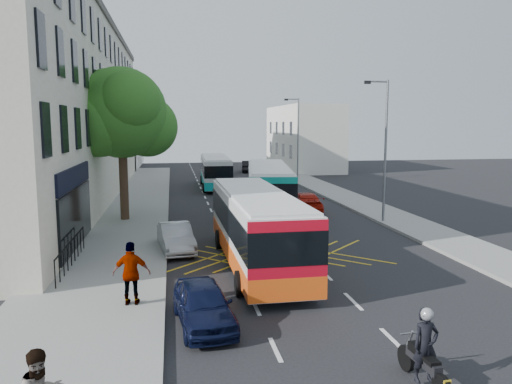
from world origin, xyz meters
name	(u,v)px	position (x,y,z in m)	size (l,w,h in m)	color
ground	(353,301)	(0.00, 0.00, 0.00)	(120.00, 120.00, 0.00)	black
pavement_left	(125,220)	(-8.50, 15.00, 0.07)	(5.00, 70.00, 0.15)	gray
pavement_right	(381,212)	(7.50, 15.00, 0.07)	(3.00, 70.00, 0.15)	gray
terrace_main	(57,110)	(-14.00, 24.49, 6.76)	(8.30, 45.00, 13.50)	beige
terrace_far	(109,129)	(-14.00, 55.00, 5.00)	(8.00, 20.00, 10.00)	silver
building_right	(303,137)	(11.00, 48.00, 4.00)	(6.00, 18.00, 8.00)	silver
street_tree	(121,114)	(-8.51, 14.97, 6.29)	(6.30, 5.70, 8.80)	#382619
lamp_near	(384,143)	(6.20, 12.00, 4.62)	(1.45, 0.15, 8.00)	slate
lamp_far	(297,136)	(6.20, 32.00, 4.62)	(1.45, 0.15, 8.00)	slate
railings	(71,252)	(-9.70, 5.30, 0.72)	(0.08, 5.60, 1.14)	black
bus_near	(256,227)	(-2.39, 4.69, 1.59)	(2.79, 10.76, 3.02)	silver
bus_mid	(269,189)	(0.33, 16.03, 1.64)	(4.19, 11.34, 3.12)	silver
bus_far	(215,171)	(-1.87, 30.03, 1.49)	(2.71, 10.11, 2.82)	silver
motorbike	(425,350)	(-0.37, -5.28, 0.84)	(0.63, 2.03, 1.80)	black
parked_car_blue	(204,304)	(-4.90, -1.12, 0.62)	(1.48, 3.67, 1.25)	black
parked_car_silver	(176,238)	(-5.60, 7.46, 0.63)	(1.34, 3.83, 1.26)	#9B9EA2
red_hatchback	(305,202)	(2.83, 16.45, 0.64)	(1.80, 4.43, 1.29)	#B31407
distant_car_grey	(220,168)	(-0.32, 41.32, 0.75)	(2.50, 5.43, 1.51)	#43464B
distant_car_silver	(263,168)	(4.58, 40.95, 0.76)	(1.79, 4.44, 1.51)	#94979B
distant_car_dark	(248,166)	(3.30, 44.37, 0.68)	(1.44, 4.13, 1.36)	black
pedestrian_far	(132,273)	(-7.00, 0.52, 1.14)	(1.16, 0.48, 1.98)	gray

